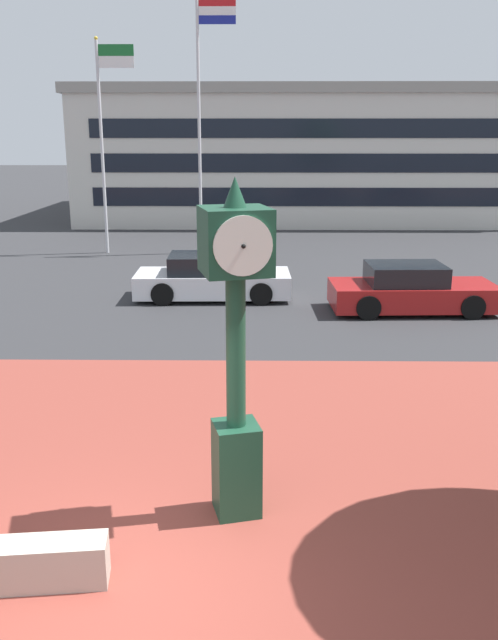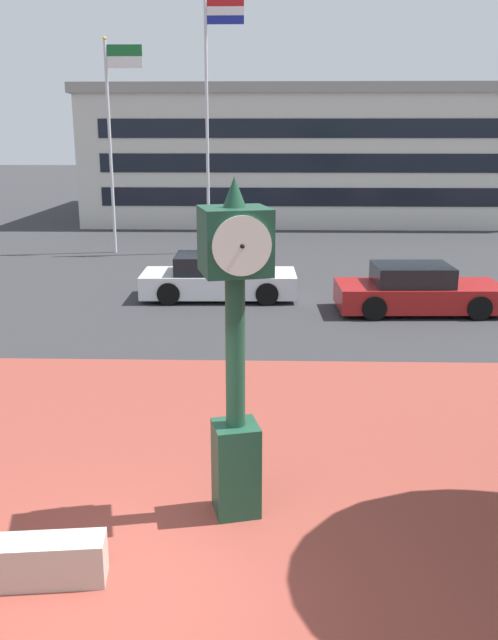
% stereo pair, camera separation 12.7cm
% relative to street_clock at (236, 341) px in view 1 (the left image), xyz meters
% --- Properties ---
extents(ground_plane, '(200.00, 200.00, 0.00)m').
position_rel_street_clock_xyz_m(ground_plane, '(-1.24, -1.65, -2.25)').
color(ground_plane, '#2D2D30').
extents(plaza_brick_paving, '(44.00, 11.56, 0.01)m').
position_rel_street_clock_xyz_m(plaza_brick_paving, '(-1.24, 0.13, -2.25)').
color(plaza_brick_paving, brown).
rests_on(plaza_brick_paving, ground).
extents(street_clock, '(0.92, 0.95, 4.16)m').
position_rel_street_clock_xyz_m(street_clock, '(0.00, 0.00, 0.00)').
color(street_clock, '#19422D').
rests_on(street_clock, ground).
extents(car_street_near, '(4.46, 2.00, 1.28)m').
position_rel_street_clock_xyz_m(car_street_near, '(-1.10, 11.57, -1.68)').
color(car_street_near, silver).
rests_on(car_street_near, ground).
extents(car_street_far, '(4.40, 2.03, 1.28)m').
position_rel_street_clock_xyz_m(car_street_far, '(4.35, 10.14, -1.68)').
color(car_street_far, maroon).
rests_on(car_street_far, ground).
extents(flagpole_primary, '(1.46, 0.14, 8.12)m').
position_rel_street_clock_xyz_m(flagpole_primary, '(-5.66, 19.32, 2.45)').
color(flagpole_primary, silver).
rests_on(flagpole_primary, ground).
extents(flagpole_secondary, '(1.49, 0.14, 9.71)m').
position_rel_street_clock_xyz_m(flagpole_secondary, '(-1.88, 19.32, 3.34)').
color(flagpole_secondary, silver).
rests_on(flagpole_secondary, ground).
extents(civic_building, '(24.45, 15.72, 7.00)m').
position_rel_street_clock_xyz_m(civic_building, '(2.89, 33.83, 1.25)').
color(civic_building, beige).
rests_on(civic_building, ground).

